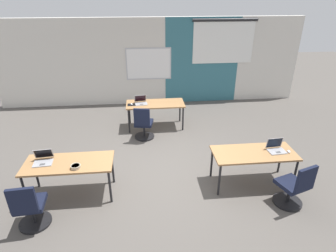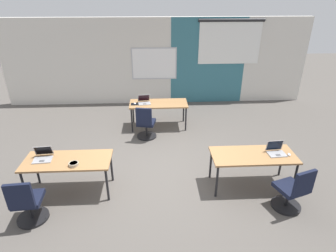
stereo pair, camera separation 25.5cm
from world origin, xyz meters
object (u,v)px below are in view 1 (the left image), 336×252
at_px(desk_near_right, 254,155).
at_px(snack_bowl, 76,166).
at_px(mouse_near_right_end, 289,151).
at_px(chair_near_left_end, 30,209).
at_px(laptop_far_left, 141,102).
at_px(mouse_far_left, 132,104).
at_px(laptop_near_left_end, 43,160).
at_px(chair_near_right_end, 294,188).
at_px(desk_near_left, 69,165).
at_px(chair_far_left, 144,126).
at_px(desk_far_center, 155,105).
at_px(laptop_near_right_end, 276,148).

height_order(desk_near_right, snack_bowl, snack_bowl).
bearing_deg(mouse_near_right_end, chair_near_left_end, -171.20).
relative_size(desk_near_right, laptop_far_left, 4.36).
bearing_deg(mouse_near_right_end, mouse_far_left, 137.57).
height_order(desk_near_right, mouse_far_left, mouse_far_left).
bearing_deg(laptop_near_left_end, laptop_far_left, 51.69).
distance_m(chair_near_right_end, mouse_far_left, 4.52).
relative_size(mouse_near_right_end, laptop_far_left, 0.30).
bearing_deg(desk_near_left, chair_near_left_end, -121.89).
bearing_deg(chair_far_left, laptop_far_left, -75.40).
height_order(desk_near_left, desk_far_center, same).
xyz_separation_m(laptop_near_right_end, laptop_near_left_end, (-4.39, 0.03, -0.00)).
xyz_separation_m(desk_near_right, laptop_near_left_end, (-3.95, 0.06, 0.11)).
relative_size(laptop_near_right_end, chair_near_left_end, 0.38).
bearing_deg(snack_bowl, laptop_near_right_end, 3.35).
xyz_separation_m(laptop_near_right_end, mouse_near_right_end, (0.23, -0.08, -0.03)).
distance_m(desk_near_right, chair_near_left_end, 4.07).
distance_m(laptop_near_right_end, chair_near_right_end, 0.84).
xyz_separation_m(laptop_far_left, laptop_near_left_end, (-1.81, -2.75, 0.00)).
relative_size(chair_near_right_end, laptop_far_left, 2.51).
height_order(desk_near_left, mouse_far_left, mouse_far_left).
bearing_deg(mouse_near_right_end, chair_near_right_end, -104.40).
height_order(chair_near_right_end, laptop_near_left_end, laptop_near_left_end).
distance_m(desk_near_left, laptop_near_right_end, 3.94).
distance_m(mouse_far_left, chair_near_left_end, 3.88).
xyz_separation_m(desk_near_left, chair_near_right_end, (4.00, -0.71, -0.28)).
relative_size(laptop_far_left, snack_bowl, 2.07).
xyz_separation_m(desk_near_right, mouse_near_right_end, (0.66, -0.06, 0.08)).
distance_m(mouse_near_right_end, laptop_far_left, 4.01).
height_order(desk_near_left, mouse_near_right_end, mouse_near_right_end).
bearing_deg(mouse_near_right_end, desk_near_left, 179.15).
bearing_deg(chair_near_right_end, chair_far_left, -66.08).
bearing_deg(chair_far_left, laptop_near_left_end, 59.29).
relative_size(desk_far_center, chair_near_right_end, 1.74).
bearing_deg(laptop_far_left, desk_near_right, -59.79).
height_order(desk_near_left, laptop_near_left_end, laptop_near_left_end).
bearing_deg(chair_near_right_end, laptop_near_left_end, -28.50).
relative_size(laptop_near_left_end, snack_bowl, 2.01).
bearing_deg(chair_far_left, snack_bowl, 73.27).
distance_m(desk_far_center, mouse_far_left, 0.66).
relative_size(chair_near_left_end, snack_bowl, 5.18).
distance_m(laptop_far_left, snack_bowl, 3.23).
distance_m(mouse_near_right_end, snack_bowl, 4.00).
height_order(mouse_far_left, snack_bowl, snack_bowl).
height_order(chair_far_left, chair_near_left_end, same).
height_order(laptop_near_right_end, laptop_far_left, laptop_near_right_end).
bearing_deg(chair_far_left, chair_near_left_end, 68.16).
xyz_separation_m(mouse_near_right_end, snack_bowl, (-3.99, -0.14, 0.02)).
relative_size(chair_near_right_end, snack_bowl, 5.18).
distance_m(desk_near_right, laptop_near_left_end, 3.95).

